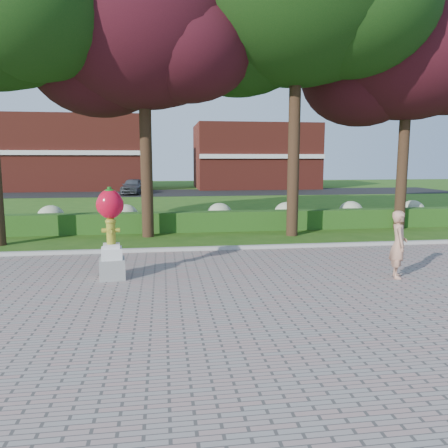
% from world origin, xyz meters
% --- Properties ---
extents(ground, '(100.00, 100.00, 0.00)m').
position_xyz_m(ground, '(0.00, 0.00, 0.00)').
color(ground, '#275114').
rests_on(ground, ground).
extents(walkway, '(40.00, 14.00, 0.04)m').
position_xyz_m(walkway, '(0.00, -4.00, 0.02)').
color(walkway, gray).
rests_on(walkway, ground).
extents(curb, '(40.00, 0.18, 0.15)m').
position_xyz_m(curb, '(0.00, 3.00, 0.07)').
color(curb, '#ADADA5').
rests_on(curb, ground).
extents(lawn_hedge, '(24.00, 0.70, 0.80)m').
position_xyz_m(lawn_hedge, '(0.00, 7.00, 0.40)').
color(lawn_hedge, '#1A4212').
rests_on(lawn_hedge, ground).
extents(hydrangea_row, '(20.10, 1.10, 0.99)m').
position_xyz_m(hydrangea_row, '(0.57, 8.00, 0.55)').
color(hydrangea_row, '#A5AF86').
rests_on(hydrangea_row, ground).
extents(street, '(50.00, 8.00, 0.02)m').
position_xyz_m(street, '(0.00, 28.00, 0.01)').
color(street, black).
rests_on(street, ground).
extents(building_left, '(14.00, 8.00, 7.00)m').
position_xyz_m(building_left, '(-10.00, 34.00, 3.50)').
color(building_left, maroon).
rests_on(building_left, ground).
extents(building_right, '(12.00, 8.00, 6.40)m').
position_xyz_m(building_right, '(8.00, 34.00, 3.20)').
color(building_right, maroon).
rests_on(building_right, ground).
extents(tree_mid_left, '(8.25, 7.04, 10.69)m').
position_xyz_m(tree_mid_left, '(-2.10, 6.08, 7.30)').
color(tree_mid_left, black).
rests_on(tree_mid_left, ground).
extents(tree_far_right, '(7.88, 6.72, 10.21)m').
position_xyz_m(tree_far_right, '(8.40, 6.58, 6.97)').
color(tree_far_right, black).
rests_on(tree_far_right, ground).
extents(hydrant_sculpture, '(0.67, 0.67, 2.23)m').
position_xyz_m(hydrant_sculpture, '(-2.67, -0.02, 1.22)').
color(hydrant_sculpture, gray).
rests_on(hydrant_sculpture, walkway).
extents(woman, '(0.57, 0.70, 1.65)m').
position_xyz_m(woman, '(4.24, -0.89, 0.87)').
color(woman, tan).
rests_on(woman, walkway).
extents(parked_car, '(2.11, 4.10, 1.33)m').
position_xyz_m(parked_car, '(-3.90, 26.86, 0.69)').
color(parked_car, '#46494E').
rests_on(parked_car, street).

